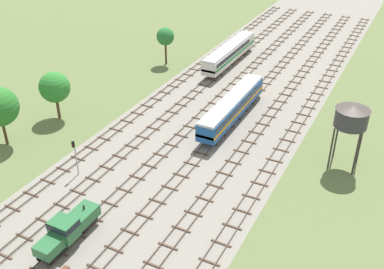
{
  "coord_description": "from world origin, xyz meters",
  "views": [
    {
      "loc": [
        26.03,
        -8.23,
        35.21
      ],
      "look_at": [
        0.0,
        42.42,
        1.5
      ],
      "focal_mm": 42.69,
      "sensor_mm": 36.0,
      "label": 1
    }
  ],
  "objects_px": {
    "diesel_railcar_centre_near": "(232,106)",
    "diesel_railcar_left_mid": "(229,52)",
    "shunter_loco_centre_left_nearest": "(67,228)",
    "signal_post_nearest": "(75,153)",
    "water_tower": "(352,117)"
  },
  "relations": [
    {
      "from": "diesel_railcar_centre_near",
      "to": "diesel_railcar_left_mid",
      "type": "height_order",
      "value": "same"
    },
    {
      "from": "shunter_loco_centre_left_nearest",
      "to": "signal_post_nearest",
      "type": "distance_m",
      "value": 12.8
    },
    {
      "from": "signal_post_nearest",
      "to": "diesel_railcar_centre_near",
      "type": "bearing_deg",
      "value": 61.88
    },
    {
      "from": "water_tower",
      "to": "signal_post_nearest",
      "type": "height_order",
      "value": "water_tower"
    },
    {
      "from": "diesel_railcar_centre_near",
      "to": "water_tower",
      "type": "xyz_separation_m",
      "value": [
        18.32,
        -4.78,
        4.89
      ]
    },
    {
      "from": "diesel_railcar_left_mid",
      "to": "water_tower",
      "type": "height_order",
      "value": "water_tower"
    },
    {
      "from": "shunter_loco_centre_left_nearest",
      "to": "signal_post_nearest",
      "type": "xyz_separation_m",
      "value": [
        -7.34,
        10.4,
        1.33
      ]
    },
    {
      "from": "diesel_railcar_left_mid",
      "to": "signal_post_nearest",
      "type": "height_order",
      "value": "signal_post_nearest"
    },
    {
      "from": "shunter_loco_centre_left_nearest",
      "to": "signal_post_nearest",
      "type": "height_order",
      "value": "signal_post_nearest"
    },
    {
      "from": "water_tower",
      "to": "diesel_railcar_left_mid",
      "type": "bearing_deg",
      "value": 136.68
    },
    {
      "from": "shunter_loco_centre_left_nearest",
      "to": "diesel_railcar_left_mid",
      "type": "relative_size",
      "value": 0.41
    },
    {
      "from": "water_tower",
      "to": "shunter_loco_centre_left_nearest",
      "type": "bearing_deg",
      "value": -129.14
    },
    {
      "from": "signal_post_nearest",
      "to": "shunter_loco_centre_left_nearest",
      "type": "bearing_deg",
      "value": -54.78
    },
    {
      "from": "diesel_railcar_left_mid",
      "to": "shunter_loco_centre_left_nearest",
      "type": "bearing_deg",
      "value": -84.92
    },
    {
      "from": "diesel_railcar_centre_near",
      "to": "diesel_railcar_left_mid",
      "type": "relative_size",
      "value": 1.0
    }
  ]
}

